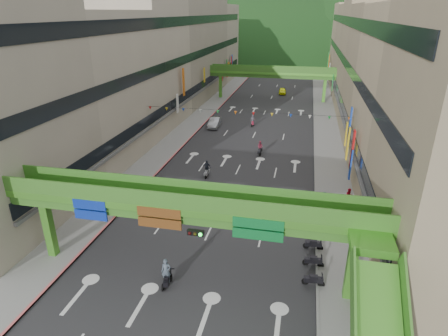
# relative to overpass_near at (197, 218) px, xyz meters

# --- Properties ---
(road_slab) EXTENTS (18.00, 140.00, 0.02)m
(road_slab) POSITION_rel_overpass_near_xyz_m (-0.93, 44.62, -5.20)
(road_slab) COLOR #28282B
(road_slab) RESTS_ON ground
(sidewalk_left) EXTENTS (4.00, 140.00, 0.15)m
(sidewalk_left) POSITION_rel_overpass_near_xyz_m (-11.93, 44.62, -5.13)
(sidewalk_left) COLOR gray
(sidewalk_left) RESTS_ON ground
(sidewalk_right) EXTENTS (4.00, 140.00, 0.15)m
(sidewalk_right) POSITION_rel_overpass_near_xyz_m (10.07, 44.62, -5.13)
(sidewalk_right) COLOR gray
(sidewalk_right) RESTS_ON ground
(curb_left) EXTENTS (0.20, 140.00, 0.18)m
(curb_left) POSITION_rel_overpass_near_xyz_m (-10.03, 44.62, -5.12)
(curb_left) COLOR #CC5959
(curb_left) RESTS_ON ground
(curb_right) EXTENTS (0.20, 140.00, 0.18)m
(curb_right) POSITION_rel_overpass_near_xyz_m (8.17, 44.62, -5.12)
(curb_right) COLOR gray
(curb_right) RESTS_ON ground
(building_row_left) EXTENTS (12.80, 95.00, 19.00)m
(building_row_left) POSITION_rel_overpass_near_xyz_m (-19.86, 44.62, 4.25)
(building_row_left) COLOR #9E937F
(building_row_left) RESTS_ON ground
(building_row_right) EXTENTS (12.80, 95.00, 19.00)m
(building_row_right) POSITION_rel_overpass_near_xyz_m (18.00, 44.62, 4.25)
(building_row_right) COLOR gray
(building_row_right) RESTS_ON ground
(overpass_near) EXTENTS (28.00, 12.27, 7.10)m
(overpass_near) POSITION_rel_overpass_near_xyz_m (0.00, 0.00, 0.00)
(overpass_near) COLOR #4C9E2D
(overpass_near) RESTS_ON ground
(overpass_far) EXTENTS (28.00, 2.20, 7.10)m
(overpass_far) POSITION_rel_overpass_near_xyz_m (-0.93, 59.62, 0.20)
(overpass_far) COLOR #4C9E2D
(overpass_far) RESTS_ON ground
(hill_left) EXTENTS (168.00, 140.00, 112.00)m
(hill_left) POSITION_rel_overpass_near_xyz_m (-15.93, 154.62, -5.21)
(hill_left) COLOR #1C4419
(hill_left) RESTS_ON ground
(hill_right) EXTENTS (208.00, 176.00, 128.00)m
(hill_right) POSITION_rel_overpass_near_xyz_m (24.07, 174.62, -5.21)
(hill_right) COLOR #1C4419
(hill_right) RESTS_ON ground
(bunting_string) EXTENTS (26.00, 0.36, 0.47)m
(bunting_string) POSITION_rel_overpass_near_xyz_m (-0.93, 24.62, 0.75)
(bunting_string) COLOR black
(bunting_string) RESTS_ON ground
(scooter_rider_near) EXTENTS (0.76, 1.59, 2.17)m
(scooter_rider_near) POSITION_rel_overpass_near_xyz_m (-2.08, -0.80, -4.18)
(scooter_rider_near) COLOR black
(scooter_rider_near) RESTS_ON ground
(scooter_rider_mid) EXTENTS (0.84, 1.60, 1.90)m
(scooter_rider_mid) POSITION_rel_overpass_near_xyz_m (1.01, 26.25, -4.24)
(scooter_rider_mid) COLOR black
(scooter_rider_mid) RESTS_ON ground
(scooter_rider_left) EXTENTS (1.02, 1.60, 2.06)m
(scooter_rider_left) POSITION_rel_overpass_near_xyz_m (-4.08, 17.74, -4.17)
(scooter_rider_left) COLOR #919299
(scooter_rider_left) RESTS_ON ground
(scooter_rider_far) EXTENTS (0.83, 1.60, 1.91)m
(scooter_rider_far) POSITION_rel_overpass_near_xyz_m (-1.90, 39.38, -4.25)
(scooter_rider_far) COLOR maroon
(scooter_rider_far) RESTS_ON ground
(parked_scooter_row) EXTENTS (1.60, 7.16, 1.08)m
(parked_scooter_row) POSITION_rel_overpass_near_xyz_m (7.87, 4.62, -4.68)
(parked_scooter_row) COLOR black
(parked_scooter_row) RESTS_ON ground
(car_silver) EXTENTS (1.86, 4.71, 1.53)m
(car_silver) POSITION_rel_overpass_near_xyz_m (-7.93, 37.56, -4.44)
(car_silver) COLOR #A1A2A8
(car_silver) RESTS_ON ground
(car_yellow) EXTENTS (1.87, 4.14, 1.38)m
(car_yellow) POSITION_rel_overpass_near_xyz_m (1.09, 66.58, -4.51)
(car_yellow) COLOR #EBF313
(car_yellow) RESTS_ON ground
(pedestrian_red) EXTENTS (0.97, 0.87, 1.65)m
(pedestrian_red) POSITION_rel_overpass_near_xyz_m (11.27, 14.08, -4.38)
(pedestrian_red) COLOR #AC0F21
(pedestrian_red) RESTS_ON ground
(pedestrian_dark) EXTENTS (0.94, 0.41, 1.60)m
(pedestrian_dark) POSITION_rel_overpass_near_xyz_m (8.87, 10.29, -4.41)
(pedestrian_dark) COLOR #23232B
(pedestrian_dark) RESTS_ON ground
(pedestrian_blue) EXTENTS (0.84, 0.67, 1.56)m
(pedestrian_blue) POSITION_rel_overpass_near_xyz_m (8.87, 12.99, -4.42)
(pedestrian_blue) COLOR #2C3E51
(pedestrian_blue) RESTS_ON ground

